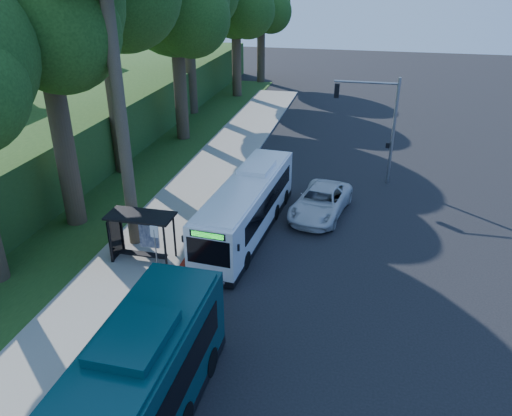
# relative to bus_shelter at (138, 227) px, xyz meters

# --- Properties ---
(ground) EXTENTS (140.00, 140.00, 0.00)m
(ground) POSITION_rel_bus_shelter_xyz_m (7.26, 2.86, -1.81)
(ground) COLOR black
(ground) RESTS_ON ground
(sidewalk) EXTENTS (4.50, 70.00, 0.12)m
(sidewalk) POSITION_rel_bus_shelter_xyz_m (-0.04, 2.86, -1.75)
(sidewalk) COLOR gray
(sidewalk) RESTS_ON ground
(red_curb) EXTENTS (0.25, 30.00, 0.13)m
(red_curb) POSITION_rel_bus_shelter_xyz_m (2.26, -1.14, -1.74)
(red_curb) COLOR maroon
(red_curb) RESTS_ON ground
(grass_verge) EXTENTS (8.00, 70.00, 0.06)m
(grass_verge) POSITION_rel_bus_shelter_xyz_m (-5.74, 7.86, -1.78)
(grass_verge) COLOR #234719
(grass_verge) RESTS_ON ground
(bus_shelter) EXTENTS (3.20, 1.51, 2.55)m
(bus_shelter) POSITION_rel_bus_shelter_xyz_m (0.00, 0.00, 0.00)
(bus_shelter) COLOR black
(bus_shelter) RESTS_ON ground
(stop_sign_pole) EXTENTS (0.35, 0.06, 3.17)m
(stop_sign_pole) POSITION_rel_bus_shelter_xyz_m (1.86, -2.14, 0.28)
(stop_sign_pole) COLOR gray
(stop_sign_pole) RESTS_ON ground
(traffic_signal_pole) EXTENTS (4.10, 0.30, 7.00)m
(traffic_signal_pole) POSITION_rel_bus_shelter_xyz_m (11.04, 12.86, 2.62)
(traffic_signal_pole) COLOR gray
(traffic_signal_pole) RESTS_ON ground
(hillside_backdrop) EXTENTS (24.00, 60.00, 8.80)m
(hillside_backdrop) POSITION_rel_bus_shelter_xyz_m (-19.04, 17.96, 0.63)
(hillside_backdrop) COLOR #234719
(hillside_backdrop) RESTS_ON ground
(tree_0) EXTENTS (8.40, 8.00, 15.70)m
(tree_0) POSITION_rel_bus_shelter_xyz_m (-5.14, 2.84, 9.40)
(tree_0) COLOR #382B1E
(tree_0) RESTS_ON ground
(tree_2) EXTENTS (8.82, 8.40, 15.12)m
(tree_2) POSITION_rel_bus_shelter_xyz_m (-4.64, 18.84, 8.67)
(tree_2) COLOR #382B1E
(tree_2) RESTS_ON ground
(tree_4) EXTENTS (8.40, 8.00, 14.14)m
(tree_4) POSITION_rel_bus_shelter_xyz_m (-4.14, 34.84, 7.92)
(tree_4) COLOR #382B1E
(tree_4) RESTS_ON ground
(tree_5) EXTENTS (7.35, 7.00, 12.86)m
(tree_5) POSITION_rel_bus_shelter_xyz_m (-3.16, 42.84, 7.16)
(tree_5) COLOR #382B1E
(tree_5) RESTS_ON ground
(white_bus) EXTENTS (3.18, 11.11, 3.27)m
(white_bus) POSITION_rel_bus_shelter_xyz_m (4.48, 3.99, -0.21)
(white_bus) COLOR white
(white_bus) RESTS_ON ground
(pickup) EXTENTS (3.63, 6.14, 1.60)m
(pickup) POSITION_rel_bus_shelter_xyz_m (8.14, 6.96, -1.01)
(pickup) COLOR silver
(pickup) RESTS_ON ground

